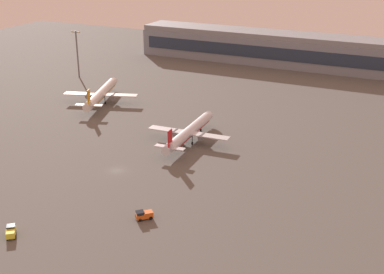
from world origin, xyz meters
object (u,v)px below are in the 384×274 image
object	(u,v)px
airplane_terminal_side	(101,94)
cargo_loader	(11,232)
airplane_far_stand	(189,132)
maintenance_van	(144,215)
apron_light_west	(77,51)

from	to	relation	value
airplane_terminal_side	cargo_loader	bearing A→B (deg)	-85.54
airplane_far_stand	maintenance_van	bearing A→B (deg)	-79.24
cargo_loader	airplane_far_stand	bearing A→B (deg)	40.83
cargo_loader	airplane_terminal_side	bearing A→B (deg)	73.29
cargo_loader	maintenance_van	bearing A→B (deg)	0.16
cargo_loader	maintenance_van	size ratio (longest dim) A/B	1.02
airplane_far_stand	cargo_loader	size ratio (longest dim) A/B	8.19
airplane_far_stand	apron_light_west	bearing A→B (deg)	145.26
airplane_terminal_side	maintenance_van	world-z (taller)	airplane_terminal_side
cargo_loader	maintenance_van	distance (m)	30.72
airplane_far_stand	cargo_loader	bearing A→B (deg)	-102.24
apron_light_west	maintenance_van	bearing A→B (deg)	-46.46
airplane_far_stand	airplane_terminal_side	bearing A→B (deg)	152.64
cargo_loader	apron_light_west	xyz separation A→B (m)	(-73.11, 121.44, 11.70)
apron_light_west	cargo_loader	bearing A→B (deg)	-58.95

